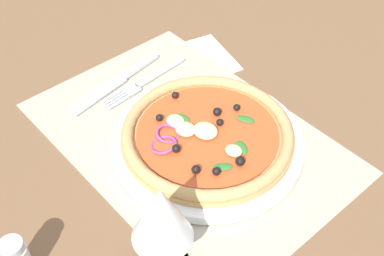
% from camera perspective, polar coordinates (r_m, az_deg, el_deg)
% --- Properties ---
extents(ground_plane, '(1.90, 1.40, 0.02)m').
position_cam_1_polar(ground_plane, '(0.79, -0.50, -1.70)').
color(ground_plane, brown).
extents(placemat, '(0.49, 0.33, 0.00)m').
position_cam_1_polar(placemat, '(0.78, -0.51, -0.99)').
color(placemat, '#A39984').
rests_on(placemat, ground_plane).
extents(plate, '(0.29, 0.29, 0.01)m').
position_cam_1_polar(plate, '(0.76, 1.72, -1.60)').
color(plate, white).
rests_on(plate, placemat).
extents(pizza, '(0.26, 0.26, 0.03)m').
position_cam_1_polar(pizza, '(0.75, 1.70, -0.65)').
color(pizza, tan).
rests_on(pizza, plate).
extents(fork, '(0.03, 0.18, 0.00)m').
position_cam_1_polar(fork, '(0.87, -5.70, 4.99)').
color(fork, silver).
rests_on(fork, placemat).
extents(knife, '(0.05, 0.20, 0.01)m').
position_cam_1_polar(knife, '(0.88, -8.61, 5.06)').
color(knife, silver).
rests_on(knife, placemat).
extents(wine_glass, '(0.07, 0.07, 0.15)m').
position_cam_1_polar(wine_glass, '(0.56, -3.48, -9.96)').
color(wine_glass, silver).
rests_on(wine_glass, ground_plane).
extents(napkin, '(0.15, 0.14, 0.00)m').
position_cam_1_polar(napkin, '(0.93, 0.94, 7.78)').
color(napkin, white).
rests_on(napkin, ground_plane).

